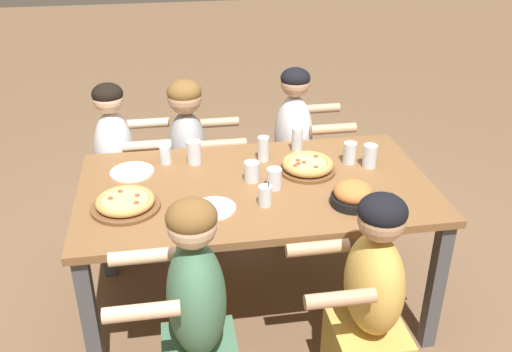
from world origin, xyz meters
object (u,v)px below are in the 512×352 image
Objects in this scene: pizza_board_second at (125,203)px; cocktail_glass_blue at (265,197)px; empty_plate_b at (132,172)px; diner_near_midright at (369,314)px; pizza_board_main at (308,166)px; drinking_glass_d at (350,154)px; drinking_glass_a at (166,155)px; empty_plate_a at (214,208)px; drinking_glass_g at (274,179)px; diner_far_left at (119,179)px; drinking_glass_f at (297,141)px; drinking_glass_c at (263,150)px; diner_far_midright at (293,163)px; skillet_bowl at (353,195)px; drinking_glass_b at (370,156)px; diner_far_midleft at (190,171)px; diner_near_midleft at (198,330)px; drinking_glass_h at (252,173)px; drinking_glass_e at (194,154)px.

pizza_board_second is 2.60× the size of cocktail_glass_blue.
empty_plate_b is 1.43m from diner_near_midright.
drinking_glass_d is (0.25, 0.07, 0.02)m from pizza_board_main.
pizza_board_main reaches higher than pizza_board_second.
cocktail_glass_blue is at bearing -49.34° from drinking_glass_a.
empty_plate_b is (-0.40, 0.44, -0.00)m from empty_plate_a.
drinking_glass_g is 1.19m from diner_far_left.
pizza_board_main is 0.26m from drinking_glass_f.
pizza_board_second is at bearing 7.05° from diner_far_left.
empty_plate_a is at bearing -48.29° from empty_plate_b.
drinking_glass_g is at bearing 26.37° from empty_plate_a.
drinking_glass_f is at bearing 22.98° from drinking_glass_c.
empty_plate_b is 1.14m from diner_far_midright.
pizza_board_main is at bearing 13.61° from pizza_board_second.
diner_near_midright is 0.97× the size of diner_far_left.
cocktail_glass_blue is (-0.42, 0.06, -0.01)m from skillet_bowl.
skillet_bowl is 2.86× the size of drinking_glass_g.
drinking_glass_f is at bearing 71.19° from diner_far_left.
drinking_glass_g is (-0.56, -0.15, -0.01)m from drinking_glass_b.
diner_far_midleft is 1.00× the size of diner_far_left.
drinking_glass_f is 0.12× the size of diner_far_midleft.
drinking_glass_c is (0.08, 0.48, 0.02)m from cocktail_glass_blue.
diner_far_midright is at bearing -26.84° from diner_near_midleft.
drinking_glass_d reaches higher than drinking_glass_a.
drinking_glass_c is 0.69m from diner_far_midleft.
drinking_glass_b is at bearing 4.72° from drinking_glass_h.
drinking_glass_g is 0.93m from diner_far_midleft.
empty_plate_b is 0.21× the size of diner_near_midright.
drinking_glass_h reaches higher than empty_plate_a.
drinking_glass_c reaches higher than drinking_glass_e.
skillet_bowl is 2.41× the size of drinking_glass_b.
diner_near_midleft reaches higher than diner_near_midright.
diner_near_midleft is (-0.05, -1.45, 0.00)m from diner_far_midleft.
drinking_glass_f is (0.54, 0.57, 0.05)m from empty_plate_a.
cocktail_glass_blue reaches higher than drinking_glass_d.
drinking_glass_d is 0.10× the size of diner_far_midright.
skillet_bowl is 1.28m from diner_far_midleft.
drinking_glass_f reaches higher than cocktail_glass_blue.
cocktail_glass_blue is (0.66, -0.08, 0.02)m from pizza_board_second.
diner_near_midleft is (-0.75, 0.00, 0.02)m from diner_near_midright.
diner_far_midleft is at bearing 117.15° from drinking_glass_g.
empty_plate_b is 0.20× the size of diner_far_left.
skillet_bowl is at bearing -119.83° from drinking_glass_b.
pizza_board_second is at bearing -50.05° from diner_far_midright.
drinking_glass_f is at bearing 101.64° from skillet_bowl.
drinking_glass_c is at bearing -31.89° from diner_far_midright.
diner_far_left reaches higher than diner_near_midright.
diner_far_midright is at bearing 0.71° from diner_near_midright.
drinking_glass_f is (0.29, 0.57, 0.02)m from cocktail_glass_blue.
diner_near_midright is at bearing -29.81° from pizza_board_second.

